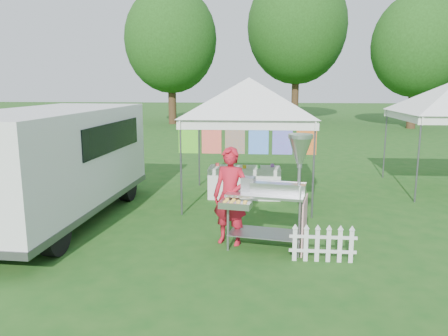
{
  "coord_description": "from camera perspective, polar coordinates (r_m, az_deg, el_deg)",
  "views": [
    {
      "loc": [
        0.27,
        -7.1,
        2.85
      ],
      "look_at": [
        -0.47,
        1.91,
        1.1
      ],
      "focal_mm": 35.0,
      "sensor_mm": 36.0,
      "label": 1
    }
  ],
  "objects": [
    {
      "name": "picket_fence",
      "position": [
        7.34,
        12.78,
        -9.77
      ],
      "size": [
        1.08,
        0.04,
        0.56
      ],
      "rotation": [
        0.0,
        0.0,
        -0.01
      ],
      "color": "silver",
      "rests_on": "ground"
    },
    {
      "name": "donut_cart",
      "position": [
        7.48,
        7.17,
        -1.94
      ],
      "size": [
        1.59,
        0.98,
        2.03
      ],
      "rotation": [
        0.0,
        0.0,
        -0.18
      ],
      "color": "gray",
      "rests_on": "ground"
    },
    {
      "name": "cargo_van",
      "position": [
        9.81,
        -21.33,
        0.86
      ],
      "size": [
        2.5,
        5.71,
        2.34
      ],
      "rotation": [
        0.0,
        0.0,
        -0.05
      ],
      "color": "silver",
      "rests_on": "ground"
    },
    {
      "name": "ground",
      "position": [
        7.66,
        2.38,
        -10.91
      ],
      "size": [
        120.0,
        120.0,
        0.0
      ],
      "primitive_type": "plane",
      "color": "#1A4E16",
      "rests_on": "ground"
    },
    {
      "name": "canopy_main",
      "position": [
        10.6,
        3.3,
        11.68
      ],
      "size": [
        4.24,
        4.24,
        3.45
      ],
      "color": "#59595E",
      "rests_on": "ground"
    },
    {
      "name": "display_table",
      "position": [
        11.09,
        2.68,
        -1.88
      ],
      "size": [
        1.8,
        0.7,
        0.78
      ],
      "primitive_type": "cube",
      "color": "white",
      "rests_on": "ground"
    },
    {
      "name": "tree_mid",
      "position": [
        35.47,
        9.54,
        17.76
      ],
      "size": [
        7.6,
        7.6,
        11.52
      ],
      "color": "#321C12",
      "rests_on": "ground"
    },
    {
      "name": "tree_right",
      "position": [
        30.77,
        23.91,
        14.4
      ],
      "size": [
        5.6,
        5.6,
        8.42
      ],
      "color": "#321C12",
      "rests_on": "ground"
    },
    {
      "name": "vendor",
      "position": [
        7.78,
        0.83,
        -3.71
      ],
      "size": [
        0.74,
        0.6,
        1.76
      ],
      "primitive_type": "imported",
      "rotation": [
        0.0,
        0.0,
        -0.31
      ],
      "color": "#B41626",
      "rests_on": "ground"
    },
    {
      "name": "tree_left",
      "position": [
        31.87,
        -6.95,
        16.26
      ],
      "size": [
        6.4,
        6.4,
        9.53
      ],
      "color": "#321C12",
      "rests_on": "ground"
    }
  ]
}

